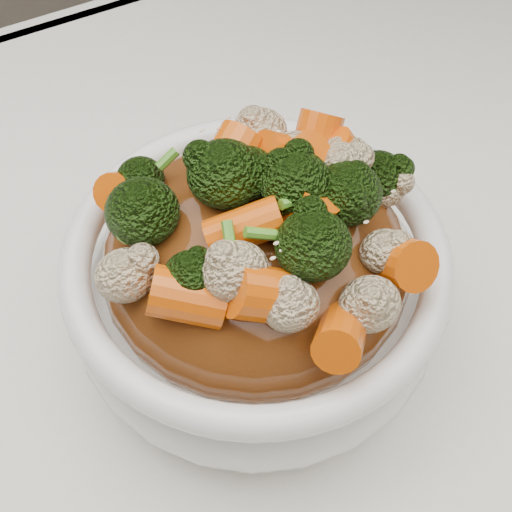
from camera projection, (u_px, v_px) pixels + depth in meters
tablecloth at (305, 392)px, 0.42m from camera, size 1.20×0.80×0.04m
bowl at (256, 289)px, 0.40m from camera, size 0.25×0.25×0.08m
sauce_base at (256, 259)px, 0.37m from camera, size 0.20×0.20×0.09m
carrots at (256, 183)px, 0.33m from camera, size 0.20×0.20×0.05m
broccoli at (256, 184)px, 0.33m from camera, size 0.20×0.20×0.04m
cauliflower at (256, 187)px, 0.33m from camera, size 0.20×0.20×0.03m
scallions at (256, 182)px, 0.33m from camera, size 0.15×0.15×0.02m
sesame_seeds at (256, 182)px, 0.33m from camera, size 0.18×0.18×0.01m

